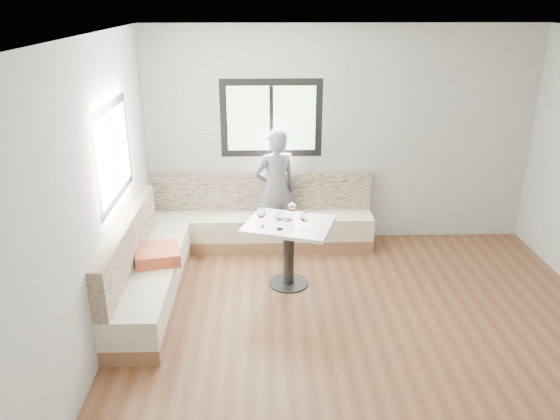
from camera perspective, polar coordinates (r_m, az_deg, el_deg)
The scene contains 9 objects.
room at distance 4.85m, azimuth 9.32°, elevation 0.80°, with size 5.01×5.01×2.81m.
banquette at distance 6.63m, azimuth -6.73°, elevation -3.34°, with size 2.90×2.80×0.95m.
table at distance 6.10m, azimuth 0.92°, elevation -3.03°, with size 1.11×0.97×0.76m.
person at distance 6.96m, azimuth -0.45°, elevation 2.14°, with size 0.58×0.38×1.59m, color slate.
olive_ramekin at distance 6.12m, azimuth 0.64°, elevation -0.79°, with size 0.10×0.10×0.04m.
wine_glass_a at distance 5.88m, azimuth -1.97°, elevation -0.41°, with size 0.09×0.09×0.21m.
wine_glass_b at distance 5.80m, azimuth -0.01°, elevation -0.70°, with size 0.09×0.09×0.21m.
wine_glass_c at distance 5.78m, azimuth 2.55°, elevation -0.79°, with size 0.09×0.09×0.21m.
wine_glass_d at distance 6.06m, azimuth 1.24°, elevation 0.28°, with size 0.09×0.09×0.21m.
Camera 1 is at (-1.00, -4.37, 3.10)m, focal length 35.00 mm.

